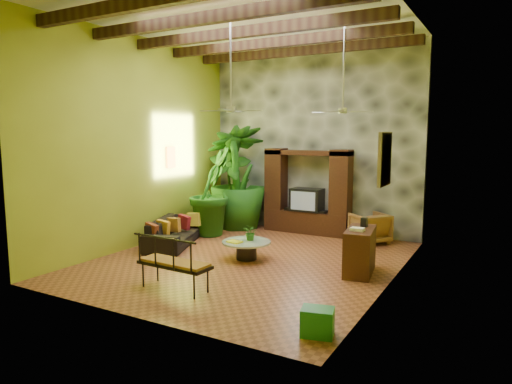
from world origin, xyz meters
The scene contains 23 objects.
ground centered at (0.00, 0.00, 0.00)m, with size 7.00×7.00×0.00m, color brown.
ceiling centered at (0.00, 0.00, 5.00)m, with size 6.00×7.00×0.02m, color silver.
back_wall centered at (0.00, 3.50, 2.50)m, with size 6.00×0.02×5.00m, color olive.
left_wall centered at (-3.00, 0.00, 2.50)m, with size 0.02×7.00×5.00m, color olive.
right_wall centered at (3.00, 0.00, 2.50)m, with size 0.02×7.00×5.00m, color olive.
stone_accent_wall centered at (0.00, 3.44, 2.50)m, with size 5.98×0.10×4.98m, color #33363A.
ceiling_beams centered at (0.00, 0.00, 4.78)m, with size 5.95×5.36×0.22m.
entertainment_center centered at (0.00, 3.14, 0.97)m, with size 2.40×0.55×2.30m.
ceiling_fan_front centered at (-0.20, -0.40, 3.40)m, with size 1.28×1.28×1.86m.
ceiling_fan_back centered at (1.60, 1.20, 3.40)m, with size 1.28×1.28×1.86m.
wall_art_mask centered at (-2.96, 1.00, 2.10)m, with size 0.06×0.32×0.55m, color gold.
wall_art_painting centered at (2.96, -0.60, 2.30)m, with size 0.06×0.70×0.90m, color #26508C.
sofa centered at (-2.30, 0.27, 0.32)m, with size 2.21×0.86×0.64m, color black.
wicker_armchair centered at (1.83, 2.83, 0.38)m, with size 0.80×0.83×0.75m, color brown.
tall_plant_a centered at (-2.29, 2.80, 1.17)m, with size 1.23×0.83×2.34m, color #225917.
tall_plant_b centered at (-2.18, 1.69, 1.18)m, with size 1.30×1.05×2.37m, color #1B5516.
tall_plant_c centered at (-2.02, 2.81, 1.47)m, with size 1.65×1.65×2.94m, color #205E18.
coffee_table centered at (-0.10, 0.04, 0.26)m, with size 1.06×1.06×0.40m.
centerpiece_plant centered at (-0.07, 0.16, 0.57)m, with size 0.31×0.27×0.35m, color #286219.
yellow_tray centered at (-0.26, -0.19, 0.42)m, with size 0.31×0.22×0.03m, color yellow.
iron_bench centered at (-0.21, -2.33, 0.55)m, with size 1.39×0.56×0.57m.
side_console centered at (2.34, 0.26, 0.44)m, with size 0.50×1.11×0.89m, color #321E10.
green_bin centered at (2.65, -2.74, 0.19)m, with size 0.44×0.33×0.38m, color #1B672C.
Camera 1 is at (4.80, -8.29, 2.74)m, focal length 32.00 mm.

